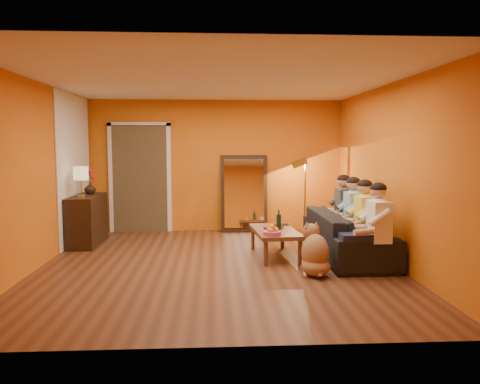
{
  "coord_description": "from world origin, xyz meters",
  "views": [
    {
      "loc": [
        -0.05,
        -6.58,
        1.71
      ],
      "look_at": [
        0.35,
        0.5,
        1.0
      ],
      "focal_mm": 35.0,
      "sensor_mm": 36.0,
      "label": 1
    }
  ],
  "objects": [
    {
      "name": "door_jamb_left",
      "position": [
        -2.07,
        2.71,
        1.05
      ],
      "size": [
        0.08,
        0.06,
        2.2
      ],
      "primitive_type": "cube",
      "color": "white",
      "rests_on": "wall_back"
    },
    {
      "name": "mirror_frame",
      "position": [
        0.55,
        2.63,
        0.76
      ],
      "size": [
        0.92,
        0.27,
        1.51
      ],
      "primitive_type": "cube",
      "rotation": [
        -0.14,
        0.0,
        0.0
      ],
      "color": "black",
      "rests_on": "floor"
    },
    {
      "name": "dog",
      "position": [
        1.29,
        -0.58,
        0.35
      ],
      "size": [
        0.41,
        0.61,
        0.7
      ],
      "primitive_type": null,
      "rotation": [
        0.0,
        0.0,
        0.06
      ],
      "color": "olive",
      "rests_on": "floor"
    },
    {
      "name": "mirror_glass",
      "position": [
        0.55,
        2.59,
        0.76
      ],
      "size": [
        0.78,
        0.21,
        1.35
      ],
      "primitive_type": "cube",
      "rotation": [
        -0.14,
        0.0,
        0.0
      ],
      "color": "white",
      "rests_on": "mirror_frame"
    },
    {
      "name": "person_mid_left",
      "position": [
        2.13,
        -0.03,
        0.61
      ],
      "size": [
        0.7,
        0.44,
        1.22
      ],
      "primitive_type": null,
      "color": "#E7D14D",
      "rests_on": "sofa"
    },
    {
      "name": "person_mid_right",
      "position": [
        2.13,
        0.52,
        0.61
      ],
      "size": [
        0.7,
        0.44,
        1.22
      ],
      "primitive_type": null,
      "color": "#83AECB",
      "rests_on": "sofa"
    },
    {
      "name": "fruit_bowl",
      "position": [
        0.79,
        0.01,
        0.5
      ],
      "size": [
        0.26,
        0.26,
        0.16
      ],
      "primitive_type": null,
      "color": "#C34583",
      "rests_on": "coffee_table"
    },
    {
      "name": "laptop",
      "position": [
        1.07,
        0.81,
        0.43
      ],
      "size": [
        0.32,
        0.24,
        0.02
      ],
      "primitive_type": "imported",
      "rotation": [
        0.0,
        0.0,
        0.19
      ],
      "color": "black",
      "rests_on": "coffee_table"
    },
    {
      "name": "floor_lamp",
      "position": [
        1.68,
        2.12,
        0.72
      ],
      "size": [
        0.32,
        0.26,
        1.44
      ],
      "primitive_type": null,
      "rotation": [
        0.0,
        0.0,
        -0.07
      ],
      "color": "gold",
      "rests_on": "floor"
    },
    {
      "name": "sideboard",
      "position": [
        -2.24,
        1.55,
        0.42
      ],
      "size": [
        0.44,
        1.18,
        0.85
      ],
      "primitive_type": "cube",
      "color": "black",
      "rests_on": "floor"
    },
    {
      "name": "wine_bottle",
      "position": [
        0.94,
        0.41,
        0.58
      ],
      "size": [
        0.07,
        0.07,
        0.31
      ],
      "primitive_type": "cylinder",
      "color": "black",
      "rests_on": "coffee_table"
    },
    {
      "name": "vase",
      "position": [
        -2.24,
        1.8,
        0.96
      ],
      "size": [
        0.2,
        0.2,
        0.21
      ],
      "primitive_type": "imported",
      "color": "black",
      "rests_on": "sideboard"
    },
    {
      "name": "book_lower",
      "position": [
        0.71,
        0.26,
        0.43
      ],
      "size": [
        0.2,
        0.26,
        0.02
      ],
      "primitive_type": "imported",
      "rotation": [
        0.0,
        0.0,
        -0.03
      ],
      "color": "black",
      "rests_on": "coffee_table"
    },
    {
      "name": "sofa",
      "position": [
        2.0,
        0.42,
        0.34
      ],
      "size": [
        2.34,
        0.92,
        0.68
      ],
      "primitive_type": "imported",
      "rotation": [
        0.0,
        0.0,
        1.57
      ],
      "color": "black",
      "rests_on": "floor"
    },
    {
      "name": "door_jamb_right",
      "position": [
        -0.93,
        2.71,
        1.05
      ],
      "size": [
        0.08,
        0.06,
        2.2
      ],
      "primitive_type": "cube",
      "color": "white",
      "rests_on": "wall_back"
    },
    {
      "name": "white_accent",
      "position": [
        -2.48,
        1.75,
        1.3
      ],
      "size": [
        0.02,
        1.9,
        2.58
      ],
      "primitive_type": "cube",
      "color": "white",
      "rests_on": "wall_left"
    },
    {
      "name": "person_far_right",
      "position": [
        2.13,
        1.07,
        0.61
      ],
      "size": [
        0.7,
        0.44,
        1.22
      ],
      "primitive_type": null,
      "color": "#313035",
      "rests_on": "sofa"
    },
    {
      "name": "coffee_table",
      "position": [
        0.89,
        0.46,
        0.21
      ],
      "size": [
        0.72,
        1.27,
        0.42
      ],
      "primitive_type": null,
      "rotation": [
        0.0,
        0.0,
        0.08
      ],
      "color": "brown",
      "rests_on": "floor"
    },
    {
      "name": "table_lamp",
      "position": [
        -2.24,
        1.25,
        1.1
      ],
      "size": [
        0.24,
        0.24,
        0.51
      ],
      "primitive_type": null,
      "color": "beige",
      "rests_on": "sideboard"
    },
    {
      "name": "door_header",
      "position": [
        -1.5,
        2.71,
        2.12
      ],
      "size": [
        1.22,
        0.06,
        0.08
      ],
      "primitive_type": "cube",
      "color": "white",
      "rests_on": "wall_back"
    },
    {
      "name": "flowers",
      "position": [
        -2.24,
        1.8,
        1.19
      ],
      "size": [
        0.17,
        0.17,
        0.45
      ],
      "primitive_type": null,
      "color": "red",
      "rests_on": "vase"
    },
    {
      "name": "room_shell",
      "position": [
        0.0,
        0.37,
        1.3
      ],
      "size": [
        5.0,
        5.5,
        2.6
      ],
      "color": "brown",
      "rests_on": "ground"
    },
    {
      "name": "person_far_left",
      "position": [
        2.13,
        -0.58,
        0.61
      ],
      "size": [
        0.7,
        0.44,
        1.22
      ],
      "primitive_type": null,
      "color": "white",
      "rests_on": "sofa"
    },
    {
      "name": "book_mid",
      "position": [
        0.72,
        0.27,
        0.45
      ],
      "size": [
        0.2,
        0.25,
        0.02
      ],
      "primitive_type": "imported",
      "rotation": [
        0.0,
        0.0,
        0.13
      ],
      "color": "red",
      "rests_on": "book_lower"
    },
    {
      "name": "tumbler",
      "position": [
        1.01,
        0.58,
        0.46
      ],
      "size": [
        0.12,
        0.12,
        0.09
      ],
      "primitive_type": "imported",
      "rotation": [
        0.0,
        0.0,
        0.32
      ],
      "color": "#B27F3F",
      "rests_on": "coffee_table"
    },
    {
      "name": "doorway_recess",
      "position": [
        -1.5,
        2.83,
        1.05
      ],
      "size": [
        1.06,
        0.3,
        2.1
      ],
      "primitive_type": "cube",
      "color": "#3F2D19",
      "rests_on": "floor"
    },
    {
      "name": "book_upper",
      "position": [
        0.71,
        0.25,
        0.47
      ],
      "size": [
        0.19,
        0.24,
        0.02
      ],
      "primitive_type": "imported",
      "rotation": [
        0.0,
        0.0,
        0.12
      ],
      "color": "black",
      "rests_on": "book_mid"
    }
  ]
}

